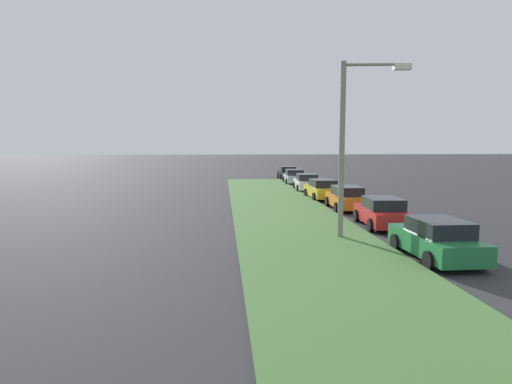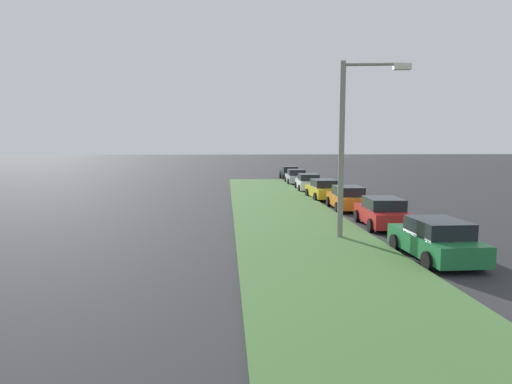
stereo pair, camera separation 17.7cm
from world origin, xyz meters
name	(u,v)px [view 1 (the left image)]	position (x,y,z in m)	size (l,w,h in m)	color
grass_median	(303,235)	(10.00, 7.22, 0.06)	(60.00, 6.00, 0.12)	#477238
parked_car_green	(437,240)	(5.79, 3.20, 0.72)	(4.33, 2.08, 1.47)	#1E6B38
parked_car_red	(382,212)	(11.97, 2.92, 0.72)	(4.40, 2.21, 1.47)	red
parked_car_orange	(346,198)	(17.73, 3.08, 0.72)	(4.36, 2.14, 1.47)	orange
parked_car_yellow	(322,189)	(22.94, 3.43, 0.72)	(4.36, 2.14, 1.47)	gold
parked_car_white	(307,182)	(28.80, 3.48, 0.72)	(4.38, 2.18, 1.47)	silver
parked_car_silver	(294,177)	(35.33, 3.52, 0.72)	(4.35, 2.12, 1.47)	#B2B5BA
parked_car_black	(287,173)	(41.13, 3.35, 0.72)	(4.32, 2.05, 1.47)	black
streetlight	(351,137)	(9.29, 5.38, 4.39)	(0.63, 2.87, 7.50)	gray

